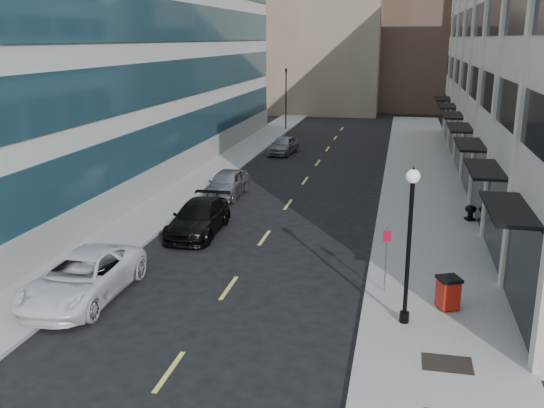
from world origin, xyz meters
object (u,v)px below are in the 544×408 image
at_px(urn_planter, 471,211).
at_px(sign_post, 386,250).
at_px(car_black_pickup, 199,218).
at_px(lamppost, 410,233).
at_px(trash_bin, 448,292).
at_px(car_silver_sedan, 227,183).
at_px(car_white_van, 82,277).
at_px(car_grey_sedan, 283,145).
at_px(traffic_signal, 286,72).

bearing_deg(urn_planter, sign_post, -111.52).
bearing_deg(car_black_pickup, lamppost, -40.58).
bearing_deg(trash_bin, car_silver_sedan, 107.31).
xyz_separation_m(car_silver_sedan, lamppost, (10.25, -14.81, 2.39)).
height_order(car_white_van, trash_bin, car_white_van).
distance_m(trash_bin, lamppost, 3.10).
xyz_separation_m(car_grey_sedan, urn_planter, (12.80, -16.53, -0.09)).
xyz_separation_m(traffic_signal, trash_bin, (13.32, -40.48, -4.95)).
bearing_deg(car_silver_sedan, car_black_pickup, -84.12).
height_order(car_black_pickup, trash_bin, car_black_pickup).
height_order(traffic_signal, car_grey_sedan, traffic_signal).
distance_m(car_grey_sedan, urn_planter, 20.91).
height_order(traffic_signal, car_black_pickup, traffic_signal).
height_order(traffic_signal, trash_bin, traffic_signal).
bearing_deg(car_grey_sedan, sign_post, -64.92).
xyz_separation_m(car_black_pickup, car_grey_sedan, (0.00, 21.00, -0.05)).
height_order(traffic_signal, urn_planter, traffic_signal).
xyz_separation_m(traffic_signal, car_black_pickup, (2.30, -34.00, -4.95)).
bearing_deg(car_black_pickup, sign_post, -32.96).
xyz_separation_m(traffic_signal, car_white_van, (0.70, -42.00, -4.91)).
height_order(car_grey_sedan, trash_bin, car_grey_sedan).
bearing_deg(sign_post, car_black_pickup, 142.55).
height_order(traffic_signal, lamppost, traffic_signal).
bearing_deg(car_silver_sedan, trash_bin, -48.53).
bearing_deg(car_silver_sedan, urn_planter, -10.06).
xyz_separation_m(lamppost, sign_post, (-0.71, 2.36, -1.45)).
bearing_deg(traffic_signal, car_white_van, -89.05).
distance_m(car_black_pickup, car_silver_sedan, 7.03).
relative_size(car_silver_sedan, trash_bin, 4.03).
height_order(car_silver_sedan, car_grey_sedan, car_silver_sedan).
bearing_deg(trash_bin, traffic_signal, 84.64).
xyz_separation_m(car_black_pickup, car_silver_sedan, (-0.65, 7.00, 0.02)).
xyz_separation_m(traffic_signal, car_grey_sedan, (2.30, -13.00, -5.00)).
bearing_deg(car_black_pickup, car_grey_sedan, 88.54).
distance_m(lamppost, urn_planter, 12.94).
bearing_deg(trash_bin, car_black_pickup, 125.98).
distance_m(car_black_pickup, car_grey_sedan, 21.00).
height_order(car_white_van, lamppost, lamppost).
distance_m(car_grey_sedan, trash_bin, 29.60).
distance_m(car_silver_sedan, urn_planter, 13.69).
bearing_deg(car_grey_sedan, car_black_pickup, -83.50).
relative_size(car_black_pickup, trash_bin, 4.63).
relative_size(traffic_signal, car_grey_sedan, 1.66).
height_order(car_grey_sedan, sign_post, sign_post).
bearing_deg(car_white_van, trash_bin, 6.80).
relative_size(car_grey_sedan, urn_planter, 5.38).
xyz_separation_m(traffic_signal, urn_planter, (15.10, -29.53, -5.09)).
xyz_separation_m(car_grey_sedan, lamppost, (9.60, -28.81, 2.46)).
bearing_deg(sign_post, trash_bin, -31.82).
height_order(car_white_van, sign_post, sign_post).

